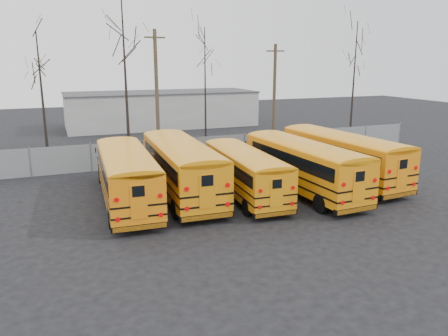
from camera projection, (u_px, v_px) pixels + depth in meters
name	position (u px, v px, depth m)	size (l,w,h in m)	color
ground	(268.00, 209.00, 23.37)	(120.00, 120.00, 0.00)	black
fence	(198.00, 150.00, 33.96)	(40.00, 0.04, 2.00)	gray
distant_building	(162.00, 109.00, 52.49)	(22.00, 8.00, 4.00)	#BABAB4
bus_a	(126.00, 172.00, 23.84)	(3.12, 11.26, 3.12)	black
bus_b	(181.00, 164.00, 25.32)	(3.14, 11.90, 3.31)	black
bus_c	(244.00, 169.00, 25.29)	(2.85, 10.20, 2.83)	black
bus_d	(301.00, 162.00, 26.05)	(3.17, 11.50, 3.19)	black
bus_e	(340.00, 153.00, 28.43)	(3.52, 11.75, 3.24)	black
utility_pole_left	(157.00, 89.00, 38.19)	(1.84, 0.38, 10.35)	#4F402C
utility_pole_right	(274.00, 94.00, 40.07)	(1.61, 0.53, 9.19)	#473828
tree_2	(42.00, 98.00, 33.67)	(0.26, 0.26, 9.93)	black
tree_3	(126.00, 84.00, 33.06)	(0.26, 0.26, 12.08)	black
tree_4	(205.00, 90.00, 37.80)	(0.26, 0.26, 10.48)	black
tree_5	(354.00, 82.00, 42.23)	(0.26, 0.26, 11.36)	black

